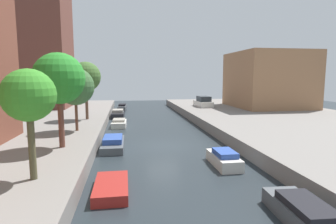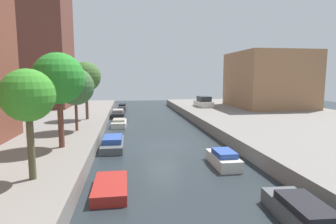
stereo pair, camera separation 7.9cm
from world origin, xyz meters
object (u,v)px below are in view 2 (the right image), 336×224
(low_block_right, at_px, (268,80))
(parked_car, at_px, (203,102))
(street_tree_1, at_px, (28,96))
(moored_boat_left_2, at_px, (113,143))
(moored_boat_left_4, at_px, (118,114))
(street_tree_4, at_px, (86,77))
(moored_boat_left_5, at_px, (123,107))
(apartment_tower_far, at_px, (32,34))
(moored_boat_right_1, at_px, (306,217))
(street_tree_3, at_px, (75,87))
(moored_boat_left_1, at_px, (110,187))
(street_tree_2, at_px, (59,79))
(moored_boat_left_3, at_px, (119,123))
(moored_boat_right_2, at_px, (223,159))

(low_block_right, relative_size, parked_car, 2.44)
(street_tree_1, xyz_separation_m, moored_boat_left_2, (3.02, 8.62, -4.24))
(low_block_right, bearing_deg, moored_boat_left_4, -177.60)
(low_block_right, xyz_separation_m, street_tree_4, (-24.92, -8.51, 0.42))
(moored_boat_left_2, xyz_separation_m, moored_boat_left_5, (0.45, 24.54, 0.06))
(low_block_right, xyz_separation_m, parked_car, (-9.42, 1.48, -3.35))
(apartment_tower_far, xyz_separation_m, moored_boat_left_4, (12.05, -5.60, -11.03))
(parked_car, xyz_separation_m, moored_boat_right_1, (-5.01, -31.09, -1.25))
(street_tree_3, xyz_separation_m, moored_boat_left_2, (3.02, -2.41, -4.25))
(moored_boat_left_2, relative_size, moored_boat_left_4, 1.18)
(apartment_tower_far, distance_m, moored_boat_right_1, 41.01)
(moored_boat_left_4, relative_size, moored_boat_left_5, 0.93)
(moored_boat_left_1, xyz_separation_m, moored_boat_left_5, (0.18, 32.80, 0.19))
(street_tree_2, bearing_deg, moored_boat_left_3, 75.05)
(low_block_right, distance_m, moored_boat_left_5, 23.12)
(street_tree_1, bearing_deg, moored_boat_right_1, -19.88)
(moored_boat_left_2, bearing_deg, street_tree_4, 109.19)
(apartment_tower_far, distance_m, street_tree_3, 22.54)
(street_tree_2, xyz_separation_m, moored_boat_left_4, (2.97, 19.33, -4.86))
(apartment_tower_far, xyz_separation_m, moored_boat_right_1, (19.57, -34.29, -11.08))
(street_tree_2, distance_m, moored_boat_left_1, 7.97)
(moored_boat_left_1, bearing_deg, moored_boat_left_2, 91.86)
(moored_boat_left_5, relative_size, moored_boat_right_2, 1.25)
(street_tree_4, bearing_deg, low_block_right, 18.86)
(low_block_right, xyz_separation_m, moored_boat_left_1, (-21.63, -25.46, -4.76))
(street_tree_2, bearing_deg, moored_boat_left_1, -57.72)
(moored_boat_left_1, relative_size, moored_boat_left_3, 0.95)
(street_tree_2, xyz_separation_m, moored_boat_right_2, (9.95, -2.22, -4.88))
(apartment_tower_far, bearing_deg, street_tree_4, -55.46)
(street_tree_4, xyz_separation_m, moored_boat_left_3, (3.28, 0.54, -5.05))
(street_tree_1, xyz_separation_m, parked_car, (15.50, 27.30, -2.97))
(apartment_tower_far, xyz_separation_m, street_tree_4, (9.08, -13.19, -6.06))
(apartment_tower_far, bearing_deg, parked_car, -7.43)
(street_tree_3, relative_size, moored_boat_right_1, 1.17)
(street_tree_3, relative_size, moored_boat_right_2, 1.63)
(moored_boat_left_3, bearing_deg, moored_boat_right_1, -71.56)
(moored_boat_left_5, xyz_separation_m, moored_boat_right_1, (7.02, -36.95, -0.04))
(low_block_right, bearing_deg, apartment_tower_far, 172.16)
(street_tree_2, bearing_deg, moored_boat_left_4, 81.26)
(moored_boat_right_1, bearing_deg, moored_boat_left_3, 108.44)
(moored_boat_left_1, bearing_deg, moored_boat_left_5, 89.69)
(street_tree_2, distance_m, moored_boat_left_2, 6.53)
(moored_boat_left_2, bearing_deg, moored_boat_left_5, 88.95)
(street_tree_4, height_order, moored_boat_left_3, street_tree_4)
(moored_boat_left_4, xyz_separation_m, moored_boat_left_5, (0.50, 8.26, -0.01))
(street_tree_3, bearing_deg, moored_boat_left_5, 81.08)
(parked_car, relative_size, moored_boat_left_5, 1.13)
(street_tree_4, relative_size, moored_boat_right_1, 1.36)
(street_tree_3, distance_m, moored_boat_left_5, 22.79)
(street_tree_3, xyz_separation_m, moored_boat_left_5, (3.47, 22.13, -4.20))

